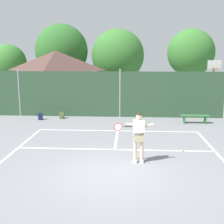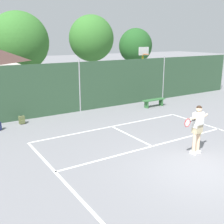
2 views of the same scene
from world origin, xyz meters
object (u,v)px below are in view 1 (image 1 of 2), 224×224
Objects in this scene: tennis_player at (138,133)px; backpack_olive at (62,115)px; basketball_hoop at (213,79)px; backpack_navy at (40,117)px; courtside_bench at (195,117)px; tennis_ball at (183,151)px.

tennis_player reaches higher than backpack_olive.
backpack_navy is at bearing -163.93° from basketball_hoop.
tennis_player is 8.58m from backpack_olive.
courtside_bench is (3.47, 6.41, -0.75)m from tennis_player.
basketball_hoop is at bearing 61.78° from courtside_bench.
backpack_olive is at bearing 19.66° from backpack_navy.
courtside_bench reaches higher than backpack_olive.
basketball_hoop is at bearing 16.07° from backpack_navy.
tennis_ball is (-3.52, -8.66, -2.28)m from basketball_hoop.
courtside_bench is at bearing -2.42° from backpack_navy.
tennis_player is 8.95m from backpack_navy.
basketball_hoop is 11.44m from tennis_player.
tennis_player is 4.01× the size of backpack_olive.
backpack_olive is (-6.40, 5.89, 0.16)m from tennis_ball.
tennis_ball is at bearing -35.57° from backpack_navy.
basketball_hoop is 4.52m from courtside_bench.
basketball_hoop is 9.62m from tennis_ball.
backpack_navy is at bearing 144.43° from tennis_ball.
backpack_olive is (-9.92, -2.77, -2.12)m from basketball_hoop.
basketball_hoop is 10.51m from backpack_olive.
tennis_player is (-5.40, -10.01, -1.20)m from basketball_hoop.
backpack_navy is at bearing 130.15° from tennis_player.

